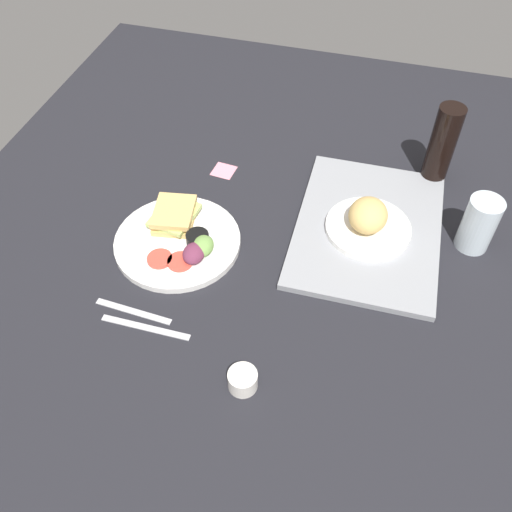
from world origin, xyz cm
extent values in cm
cube|color=black|center=(0.00, 0.00, -1.50)|extent=(190.00, 150.00, 3.00)
cube|color=gray|center=(-16.07, 25.16, 0.80)|extent=(45.50, 33.68, 1.60)
cylinder|color=white|center=(-14.69, 25.16, 2.30)|extent=(19.68, 19.68, 1.40)
ellipsoid|color=#DBB266|center=(-14.52, 24.58, 6.47)|extent=(10.19, 8.80, 6.95)
cylinder|color=white|center=(0.38, -16.24, 0.80)|extent=(28.86, 28.86, 1.60)
cube|color=#DBB266|center=(-5.39, -18.84, 2.30)|extent=(12.35, 10.71, 1.40)
cube|color=#B2C66B|center=(-5.39, -18.84, 3.50)|extent=(12.08, 10.35, 1.00)
cube|color=#DBB266|center=(-5.39, -18.84, 4.70)|extent=(12.37, 10.74, 1.40)
cylinder|color=#D14738|center=(6.87, -17.69, 2.00)|extent=(5.60, 5.60, 0.80)
cylinder|color=#D14738|center=(6.44, -13.07, 2.00)|extent=(5.60, 5.60, 0.80)
cylinder|color=black|center=(-0.34, -11.19, 3.10)|extent=(5.20, 5.20, 3.00)
cylinder|color=#EFEACC|center=(-0.34, -11.19, 4.20)|extent=(4.26, 4.26, 0.60)
ellipsoid|color=#729E4C|center=(1.82, -9.32, 3.40)|extent=(6.00, 4.80, 3.60)
ellipsoid|color=#6B2D47|center=(4.42, -10.47, 3.40)|extent=(6.00, 4.80, 3.60)
cylinder|color=silver|center=(-18.22, 48.59, 6.65)|extent=(7.50, 7.50, 13.31)
cylinder|color=black|center=(-39.30, 38.44, 10.55)|extent=(6.40, 6.40, 21.09)
cylinder|color=silver|center=(30.35, 8.43, 2.00)|extent=(5.60, 5.60, 4.00)
cube|color=#B7B7BC|center=(20.38, -18.24, 0.25)|extent=(2.35, 17.05, 0.50)
cube|color=#B7B7BC|center=(23.38, -14.24, 0.25)|extent=(1.54, 19.01, 0.50)
cube|color=pink|center=(-27.55, -14.09, 0.06)|extent=(6.12, 6.12, 0.12)
camera|label=1|loc=(77.86, 24.39, 94.06)|focal=38.85mm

